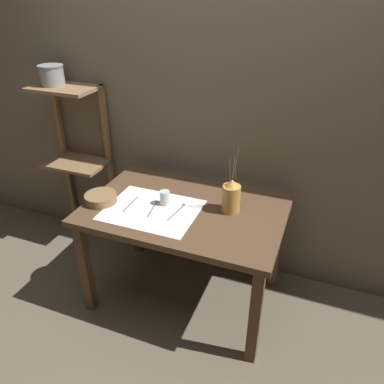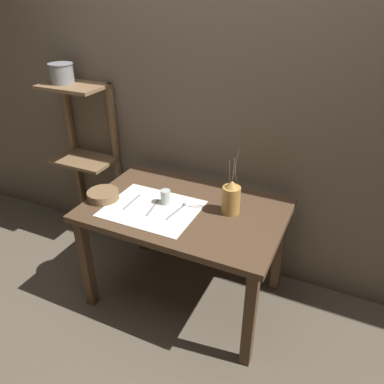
% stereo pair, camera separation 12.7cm
% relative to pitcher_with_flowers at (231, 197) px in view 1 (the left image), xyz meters
% --- Properties ---
extents(ground_plane, '(12.00, 12.00, 0.00)m').
position_rel_pitcher_with_flowers_xyz_m(ground_plane, '(-0.27, -0.07, -0.82)').
color(ground_plane, brown).
extents(stone_wall_back, '(7.00, 0.06, 2.40)m').
position_rel_pitcher_with_flowers_xyz_m(stone_wall_back, '(-0.27, 0.44, 0.38)').
color(stone_wall_back, brown).
rests_on(stone_wall_back, ground_plane).
extents(wooden_table, '(1.21, 0.79, 0.72)m').
position_rel_pitcher_with_flowers_xyz_m(wooden_table, '(-0.27, -0.07, -0.19)').
color(wooden_table, '#4C3523').
rests_on(wooden_table, ground_plane).
extents(wooden_shelf_unit, '(0.46, 0.30, 1.30)m').
position_rel_pitcher_with_flowers_xyz_m(wooden_shelf_unit, '(-1.30, 0.29, 0.06)').
color(wooden_shelf_unit, brown).
rests_on(wooden_shelf_unit, ground_plane).
extents(linen_cloth, '(0.56, 0.44, 0.00)m').
position_rel_pitcher_with_flowers_xyz_m(linen_cloth, '(-0.45, -0.16, -0.10)').
color(linen_cloth, white).
rests_on(linen_cloth, wooden_table).
extents(pitcher_with_flowers, '(0.11, 0.11, 0.41)m').
position_rel_pitcher_with_flowers_xyz_m(pitcher_with_flowers, '(0.00, 0.00, 0.00)').
color(pitcher_with_flowers, '#B7843D').
rests_on(pitcher_with_flowers, wooden_table).
extents(wooden_bowl, '(0.20, 0.20, 0.05)m').
position_rel_pitcher_with_flowers_xyz_m(wooden_bowl, '(-0.79, -0.19, -0.07)').
color(wooden_bowl, brown).
rests_on(wooden_bowl, wooden_table).
extents(glass_tumbler_near, '(0.06, 0.06, 0.09)m').
position_rel_pitcher_with_flowers_xyz_m(glass_tumbler_near, '(-0.40, -0.08, -0.05)').
color(glass_tumbler_near, '#B7C1BC').
rests_on(glass_tumbler_near, wooden_table).
extents(fork_outer, '(0.01, 0.19, 0.00)m').
position_rel_pitcher_with_flowers_xyz_m(fork_outer, '(-0.60, -0.15, -0.09)').
color(fork_outer, gray).
rests_on(fork_outer, wooden_table).
extents(knife_center, '(0.04, 0.19, 0.00)m').
position_rel_pitcher_with_flowers_xyz_m(knife_center, '(-0.45, -0.16, -0.09)').
color(knife_center, gray).
rests_on(knife_center, wooden_table).
extents(spoon_outer, '(0.04, 0.20, 0.02)m').
position_rel_pitcher_with_flowers_xyz_m(spoon_outer, '(-0.29, -0.09, -0.09)').
color(spoon_outer, gray).
rests_on(spoon_outer, wooden_table).
extents(metal_pot_large, '(0.17, 0.17, 0.14)m').
position_rel_pitcher_with_flowers_xyz_m(metal_pot_large, '(-1.38, 0.24, 0.55)').
color(metal_pot_large, gray).
rests_on(metal_pot_large, wooden_shelf_unit).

